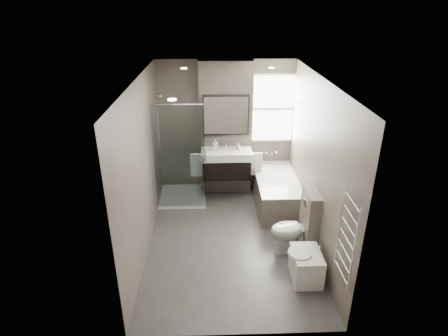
{
  "coord_description": "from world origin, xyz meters",
  "views": [
    {
      "loc": [
        -0.26,
        -5.08,
        3.62
      ],
      "look_at": [
        -0.09,
        0.15,
        1.22
      ],
      "focal_mm": 30.0,
      "sensor_mm": 36.0,
      "label": 1
    }
  ],
  "objects_px": {
    "vanity": "(226,163)",
    "bidet": "(306,265)",
    "bathtub": "(276,190)",
    "toilet": "(294,230)"
  },
  "relations": [
    {
      "from": "bathtub",
      "to": "vanity",
      "type": "bearing_deg",
      "value": 160.63
    },
    {
      "from": "bathtub",
      "to": "bidet",
      "type": "height_order",
      "value": "bathtub"
    },
    {
      "from": "bathtub",
      "to": "toilet",
      "type": "xyz_separation_m",
      "value": [
        0.05,
        -1.39,
        0.05
      ]
    },
    {
      "from": "vanity",
      "to": "bathtub",
      "type": "distance_m",
      "value": 1.07
    },
    {
      "from": "vanity",
      "to": "toilet",
      "type": "xyz_separation_m",
      "value": [
        0.97,
        -1.71,
        -0.38
      ]
    },
    {
      "from": "vanity",
      "to": "bidet",
      "type": "bearing_deg",
      "value": -66.95
    },
    {
      "from": "vanity",
      "to": "bidet",
      "type": "xyz_separation_m",
      "value": [
        1.01,
        -2.38,
        -0.51
      ]
    },
    {
      "from": "bathtub",
      "to": "bidet",
      "type": "relative_size",
      "value": 2.88
    },
    {
      "from": "vanity",
      "to": "toilet",
      "type": "bearing_deg",
      "value": -60.5
    },
    {
      "from": "bathtub",
      "to": "toilet",
      "type": "height_order",
      "value": "toilet"
    }
  ]
}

